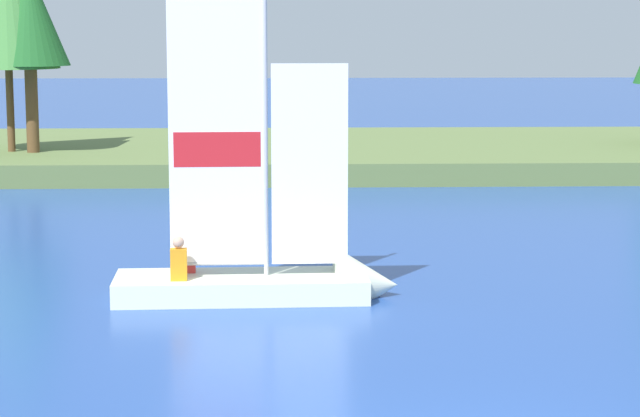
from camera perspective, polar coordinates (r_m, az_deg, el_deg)
shore_bank at (r=42.83m, az=1.04°, el=2.59°), size 80.00×13.12×0.70m
shoreline_tree_midleft at (r=40.55m, az=-13.35°, el=8.64°), size 2.54×2.54×5.99m
sailboat at (r=21.61m, az=-1.40°, el=-3.01°), size 5.01×1.66×6.56m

